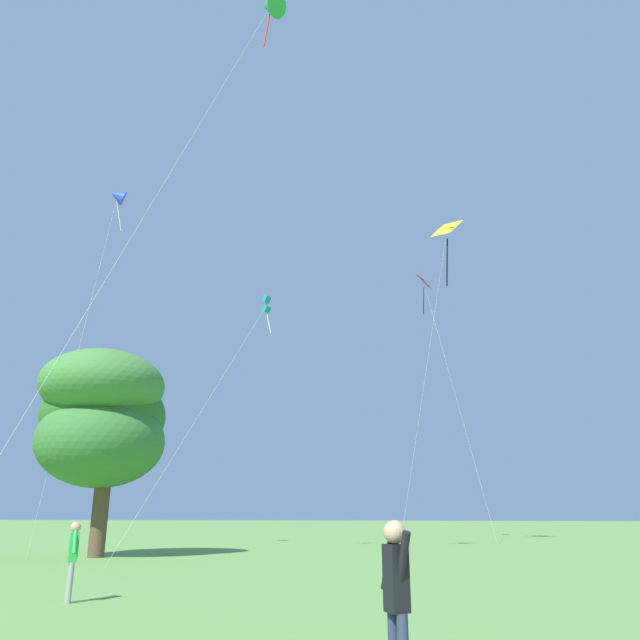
% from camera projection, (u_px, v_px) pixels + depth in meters
% --- Properties ---
extents(kite_teal_box, '(2.35, 11.13, 13.73)m').
position_uv_depth(kite_teal_box, '(265.00, 307.00, 35.26)').
color(kite_teal_box, teal).
rests_on(kite_teal_box, ground_plane).
extents(kite_blue_delta, '(1.79, 6.02, 20.32)m').
position_uv_depth(kite_blue_delta, '(117.00, 197.00, 36.91)').
color(kite_blue_delta, blue).
rests_on(kite_blue_delta, ground_plane).
extents(kite_red_high, '(4.62, 6.65, 20.33)m').
position_uv_depth(kite_red_high, '(425.00, 293.00, 49.45)').
color(kite_red_high, red).
rests_on(kite_red_high, ground_plane).
extents(kite_yellow_diamond, '(4.88, 5.74, 22.42)m').
position_uv_depth(kite_yellow_diamond, '(446.00, 245.00, 44.89)').
color(kite_yellow_diamond, yellow).
rests_on(kite_yellow_diamond, ground_plane).
extents(kite_green_small, '(4.42, 12.39, 26.39)m').
position_uv_depth(kite_green_small, '(270.00, 6.00, 30.61)').
color(kite_green_small, green).
rests_on(kite_green_small, ground_plane).
extents(person_foreground_watcher, '(0.41, 0.49, 1.72)m').
position_uv_depth(person_foreground_watcher, '(397.00, 592.00, 6.24)').
color(person_foreground_watcher, '#2D3351').
rests_on(person_foreground_watcher, ground_plane).
extents(person_with_spool, '(0.40, 0.45, 1.63)m').
position_uv_depth(person_with_spool, '(73.00, 554.00, 13.44)').
color(person_with_spool, gray).
rests_on(person_with_spool, ground_plane).
extents(tree_right_cluster, '(6.06, 6.61, 9.11)m').
position_uv_depth(tree_right_cluster, '(102.00, 417.00, 28.92)').
color(tree_right_cluster, brown).
rests_on(tree_right_cluster, ground_plane).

